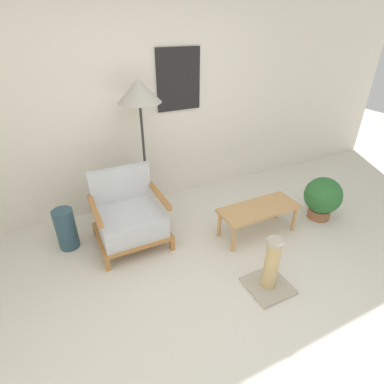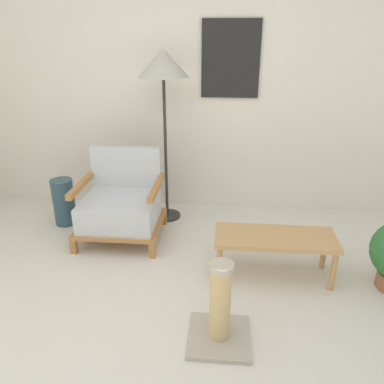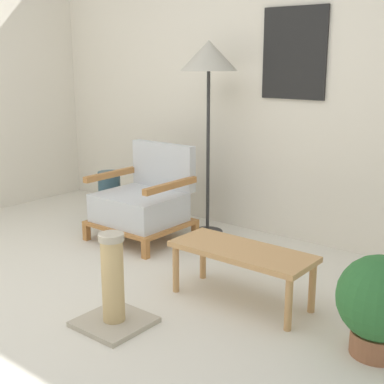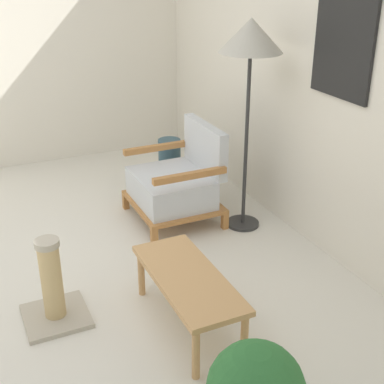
# 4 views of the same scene
# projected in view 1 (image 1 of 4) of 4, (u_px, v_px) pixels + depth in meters

# --- Properties ---
(ground_plane) EXTENTS (14.00, 14.00, 0.00)m
(ground_plane) POSITION_uv_depth(u_px,v_px,m) (250.00, 311.00, 2.57)
(ground_plane) COLOR silver
(wall_back) EXTENTS (8.00, 0.09, 2.70)m
(wall_back) POSITION_uv_depth(u_px,v_px,m) (153.00, 99.00, 3.61)
(wall_back) COLOR silver
(wall_back) RESTS_ON ground_plane
(armchair) EXTENTS (0.75, 0.67, 0.80)m
(armchair) POSITION_uv_depth(u_px,v_px,m) (129.00, 217.00, 3.24)
(armchair) COLOR #B2753D
(armchair) RESTS_ON ground_plane
(floor_lamp) EXTENTS (0.47, 0.47, 1.66)m
(floor_lamp) POSITION_uv_depth(u_px,v_px,m) (139.00, 97.00, 3.15)
(floor_lamp) COLOR #2D2D2D
(floor_lamp) RESTS_ON ground_plane
(coffee_table) EXTENTS (0.92, 0.37, 0.36)m
(coffee_table) POSITION_uv_depth(u_px,v_px,m) (259.00, 211.00, 3.37)
(coffee_table) COLOR tan
(coffee_table) RESTS_ON ground_plane
(vase) EXTENTS (0.21, 0.21, 0.47)m
(vase) POSITION_uv_depth(u_px,v_px,m) (66.00, 229.00, 3.20)
(vase) COLOR #2D4C5B
(vase) RESTS_ON ground_plane
(potted_plant) EXTENTS (0.45, 0.45, 0.54)m
(potted_plant) POSITION_uv_depth(u_px,v_px,m) (323.00, 197.00, 3.66)
(potted_plant) COLOR #935B3D
(potted_plant) RESTS_ON ground_plane
(scratching_post) EXTENTS (0.39, 0.39, 0.56)m
(scratching_post) POSITION_uv_depth(u_px,v_px,m) (270.00, 271.00, 2.70)
(scratching_post) COLOR #B2A893
(scratching_post) RESTS_ON ground_plane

